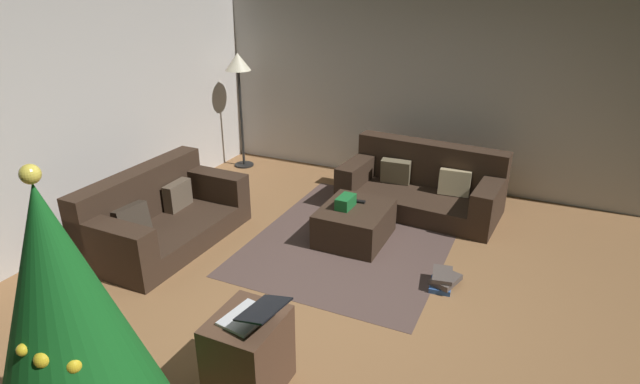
% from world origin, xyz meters
% --- Properties ---
extents(ground_plane, '(6.40, 6.40, 0.00)m').
position_xyz_m(ground_plane, '(0.00, 0.00, 0.00)').
color(ground_plane, brown).
extents(rear_partition, '(6.40, 0.12, 2.60)m').
position_xyz_m(rear_partition, '(0.00, 3.14, 1.30)').
color(rear_partition, '#BCB7B2').
rests_on(rear_partition, ground_plane).
extents(corner_partition, '(0.12, 6.40, 2.60)m').
position_xyz_m(corner_partition, '(3.14, 0.00, 1.30)').
color(corner_partition, '#B5B0AB').
rests_on(corner_partition, ground_plane).
extents(couch_left, '(1.75, 0.95, 0.77)m').
position_xyz_m(couch_left, '(0.24, 2.25, 0.29)').
color(couch_left, '#332319').
rests_on(couch_left, ground_plane).
extents(couch_right, '(1.06, 1.91, 0.77)m').
position_xyz_m(couch_right, '(2.26, -0.06, 0.28)').
color(couch_right, '#332319').
rests_on(couch_right, ground_plane).
extents(ottoman, '(0.81, 0.68, 0.37)m').
position_xyz_m(ottoman, '(1.14, 0.39, 0.19)').
color(ottoman, '#332319').
rests_on(ottoman, ground_plane).
extents(gift_box, '(0.26, 0.15, 0.13)m').
position_xyz_m(gift_box, '(1.10, 0.48, 0.44)').
color(gift_box, '#19662D').
rests_on(gift_box, ottoman).
extents(tv_remote, '(0.06, 0.16, 0.02)m').
position_xyz_m(tv_remote, '(1.28, 0.41, 0.39)').
color(tv_remote, black).
rests_on(tv_remote, ottoman).
extents(christmas_tree, '(0.98, 0.98, 1.82)m').
position_xyz_m(christmas_tree, '(-1.98, 0.87, 0.98)').
color(christmas_tree, brown).
rests_on(christmas_tree, ground_plane).
extents(side_table, '(0.52, 0.44, 0.58)m').
position_xyz_m(side_table, '(-1.18, 0.25, 0.29)').
color(side_table, '#4C3323').
rests_on(side_table, ground_plane).
extents(laptop, '(0.37, 0.43, 0.17)m').
position_xyz_m(laptop, '(-1.19, 0.19, 0.64)').
color(laptop, silver).
rests_on(laptop, side_table).
extents(book_stack, '(0.34, 0.28, 0.14)m').
position_xyz_m(book_stack, '(0.62, -0.69, 0.07)').
color(book_stack, '#2D5193').
rests_on(book_stack, ground_plane).
extents(corner_lamp, '(0.36, 0.36, 1.65)m').
position_xyz_m(corner_lamp, '(2.59, 2.73, 1.41)').
color(corner_lamp, black).
rests_on(corner_lamp, ground_plane).
extents(area_rug, '(2.60, 2.00, 0.01)m').
position_xyz_m(area_rug, '(1.14, 0.39, 0.00)').
color(area_rug, '#4D3A34').
rests_on(area_rug, ground_plane).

